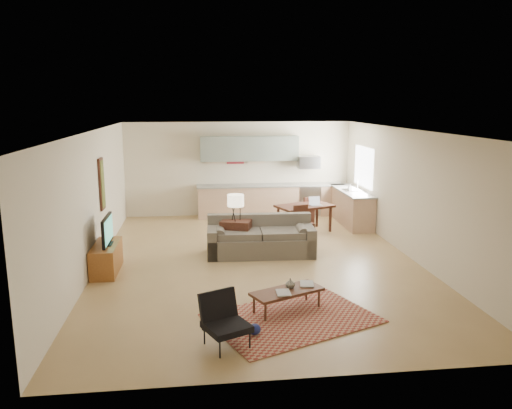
{
  "coord_description": "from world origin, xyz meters",
  "views": [
    {
      "loc": [
        -1.22,
        -9.83,
        3.25
      ],
      "look_at": [
        0.0,
        0.3,
        1.15
      ],
      "focal_mm": 35.0,
      "sensor_mm": 36.0,
      "label": 1
    }
  ],
  "objects": [
    {
      "name": "dining_chair_far",
      "position": [
        1.64,
        2.97,
        0.4
      ],
      "size": [
        0.53,
        0.54,
        0.8
      ],
      "primitive_type": null,
      "rotation": [
        0.0,
        0.0,
        3.65
      ],
      "color": "#351911",
      "rests_on": "floor"
    },
    {
      "name": "book_b",
      "position": [
        0.41,
        -2.31,
        0.36
      ],
      "size": [
        0.32,
        0.37,
        0.02
      ],
      "primitive_type": "imported",
      "rotation": [
        0.0,
        0.0,
        -0.18
      ],
      "color": "navy",
      "rests_on": "coffee_table"
    },
    {
      "name": "window_right",
      "position": [
        3.23,
        3.0,
        1.55
      ],
      "size": [
        0.02,
        1.4,
        1.05
      ],
      "primitive_type": "cube",
      "color": "white",
      "rests_on": "room"
    },
    {
      "name": "kitchen_range",
      "position": [
        2.0,
        4.18,
        0.45
      ],
      "size": [
        0.62,
        0.62,
        0.9
      ],
      "primitive_type": "cube",
      "color": "#A5A8AD",
      "rests_on": "ground"
    },
    {
      "name": "rug",
      "position": [
        0.17,
        -2.83,
        0.01
      ],
      "size": [
        2.86,
        2.47,
        0.02
      ],
      "primitive_type": "cube",
      "rotation": [
        0.0,
        0.0,
        0.4
      ],
      "color": "maroon",
      "rests_on": "floor"
    },
    {
      "name": "coffee_table",
      "position": [
        0.15,
        -2.53,
        0.18
      ],
      "size": [
        1.25,
        0.91,
        0.35
      ],
      "primitive_type": null,
      "rotation": [
        0.0,
        0.0,
        0.43
      ],
      "color": "#4A2617",
      "rests_on": "floor"
    },
    {
      "name": "wall_art_left",
      "position": [
        -3.21,
        0.9,
        1.55
      ],
      "size": [
        0.06,
        0.42,
        1.1
      ],
      "primitive_type": null,
      "color": "olive",
      "rests_on": "room"
    },
    {
      "name": "upper_cabinets",
      "position": [
        0.3,
        4.33,
        1.95
      ],
      "size": [
        2.8,
        0.34,
        0.7
      ],
      "primitive_type": "cube",
      "color": "slate",
      "rests_on": "room"
    },
    {
      "name": "dining_table",
      "position": [
        1.47,
        2.26,
        0.35
      ],
      "size": [
        1.57,
        1.24,
        0.7
      ],
      "primitive_type": null,
      "rotation": [
        0.0,
        0.0,
        0.37
      ],
      "color": "#351911",
      "rests_on": "floor"
    },
    {
      "name": "vase",
      "position": [
        0.22,
        -2.45,
        0.43
      ],
      "size": [
        0.17,
        0.17,
        0.16
      ],
      "primitive_type": "imported",
      "rotation": [
        0.0,
        0.0,
        -0.05
      ],
      "color": "black",
      "rests_on": "coffee_table"
    },
    {
      "name": "kitchen_counter_back",
      "position": [
        0.9,
        4.18,
        0.46
      ],
      "size": [
        4.26,
        0.64,
        0.92
      ],
      "primitive_type": null,
      "color": "tan",
      "rests_on": "ground"
    },
    {
      "name": "tv_credenza",
      "position": [
        -3.0,
        -0.27,
        0.28
      ],
      "size": [
        0.46,
        1.2,
        0.55
      ],
      "primitive_type": null,
      "color": "brown",
      "rests_on": "floor"
    },
    {
      "name": "kitchen_microwave",
      "position": [
        2.0,
        4.2,
        1.55
      ],
      "size": [
        0.62,
        0.4,
        0.35
      ],
      "primitive_type": "cube",
      "color": "#A5A8AD",
      "rests_on": "room"
    },
    {
      "name": "book_a",
      "position": [
        -0.04,
        -2.67,
        0.36
      ],
      "size": [
        0.23,
        0.3,
        0.03
      ],
      "primitive_type": "imported",
      "rotation": [
        0.0,
        0.0,
        -0.02
      ],
      "color": "maroon",
      "rests_on": "coffee_table"
    },
    {
      "name": "laptop",
      "position": [
        1.75,
        2.17,
        0.81
      ],
      "size": [
        0.34,
        0.28,
        0.22
      ],
      "primitive_type": null,
      "rotation": [
        0.0,
        0.0,
        0.23
      ],
      "color": "#A5A8AD",
      "rests_on": "dining_table"
    },
    {
      "name": "room",
      "position": [
        0.0,
        0.0,
        1.35
      ],
      "size": [
        9.0,
        9.0,
        9.0
      ],
      "color": "#A3804E",
      "rests_on": "ground"
    },
    {
      "name": "soap_bottle",
      "position": [
        2.83,
        2.85,
        1.02
      ],
      "size": [
        0.1,
        0.1,
        0.19
      ],
      "primitive_type": "imported",
      "rotation": [
        0.0,
        0.0,
        0.06
      ],
      "color": "beige",
      "rests_on": "kitchen_counter_right"
    },
    {
      "name": "dining_chair_near",
      "position": [
        1.31,
        1.55,
        0.41
      ],
      "size": [
        0.48,
        0.5,
        0.82
      ],
      "primitive_type": null,
      "rotation": [
        0.0,
        0.0,
        0.26
      ],
      "color": "#351911",
      "rests_on": "floor"
    },
    {
      "name": "console_table",
      "position": [
        -0.4,
        0.64,
        0.37
      ],
      "size": [
        0.73,
        0.6,
        0.74
      ],
      "primitive_type": null,
      "rotation": [
        0.0,
        0.0,
        -0.32
      ],
      "color": "#351911",
      "rests_on": "floor"
    },
    {
      "name": "tv",
      "position": [
        -2.95,
        -0.27,
        0.83
      ],
      "size": [
        0.09,
        0.92,
        0.55
      ],
      "primitive_type": null,
      "color": "black",
      "rests_on": "tv_credenza"
    },
    {
      "name": "armchair",
      "position": [
        -0.87,
        -3.6,
        0.36
      ],
      "size": [
        0.84,
        0.84,
        0.72
      ],
      "primitive_type": null,
      "rotation": [
        0.0,
        0.0,
        0.44
      ],
      "color": "black",
      "rests_on": "floor"
    },
    {
      "name": "triptych",
      "position": [
        -0.1,
        4.47,
        1.75
      ],
      "size": [
        1.7,
        0.04,
        0.5
      ],
      "primitive_type": null,
      "color": "beige",
      "rests_on": "room"
    },
    {
      "name": "table_lamp",
      "position": [
        -0.4,
        0.64,
        1.03
      ],
      "size": [
        0.47,
        0.47,
        0.59
      ],
      "primitive_type": null,
      "rotation": [
        0.0,
        0.0,
        -0.4
      ],
      "color": "beige",
      "rests_on": "console_table"
    },
    {
      "name": "sofa",
      "position": [
        0.12,
        0.48,
        0.42
      ],
      "size": [
        2.43,
        1.14,
        0.83
      ],
      "primitive_type": null,
      "rotation": [
        0.0,
        0.0,
        -0.04
      ],
      "color": "#5C5447",
      "rests_on": "floor"
    },
    {
      "name": "kitchen_counter_right",
      "position": [
        2.93,
        3.0,
        0.46
      ],
      "size": [
        0.64,
        2.26,
        0.92
      ],
      "primitive_type": null,
      "color": "tan",
      "rests_on": "ground"
    }
  ]
}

